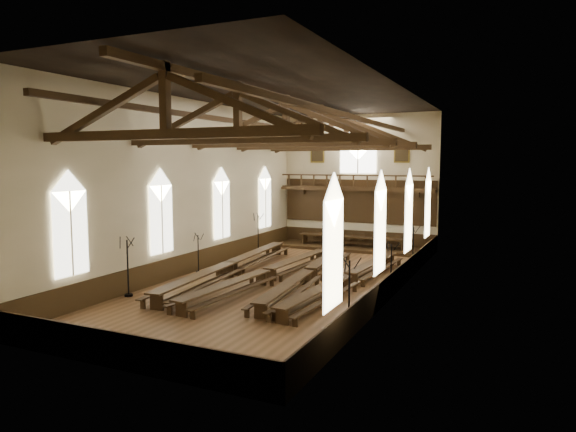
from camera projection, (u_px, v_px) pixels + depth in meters
The scene contains 21 objects.
ground at pixel (286, 281), 27.77m from camera, with size 26.00×26.00×0.00m, color brown.
room_walls at pixel (286, 161), 27.10m from camera, with size 26.00×26.00×26.00m.
wainscot_band at pixel (286, 270), 27.71m from camera, with size 12.00×26.00×1.20m.
side_windows at pixel (286, 213), 27.38m from camera, with size 11.85×19.80×4.50m.
end_window at pixel (358, 151), 38.67m from camera, with size 2.80×0.12×3.80m.
minstrels_gallery at pixel (357, 196), 38.80m from camera, with size 11.80×1.24×3.70m.
portraits at pixel (358, 153), 38.68m from camera, with size 7.75×0.09×1.45m.
roof_trusses at pixel (286, 128), 26.91m from camera, with size 11.70×25.70×2.80m.
refectory_row_a at pixel (230, 266), 28.99m from camera, with size 2.29×15.18×0.82m.
refectory_row_b at pixel (267, 273), 27.31m from camera, with size 1.98×14.54×0.76m.
refectory_row_c at pixel (308, 272), 27.46m from camera, with size 2.18×14.43×0.74m.
refectory_row_d at pixel (348, 278), 26.22m from camera, with size 2.00×14.34×0.73m.
dais at pixel (352, 248), 38.03m from camera, with size 11.40×3.10×0.21m, color #382610.
high_table at pixel (352, 238), 37.95m from camera, with size 8.20×0.98×0.77m.
high_chairs at pixel (355, 238), 38.68m from camera, with size 6.73×0.44×0.91m.
candelabrum_left_near at pixel (128, 278), 24.55m from camera, with size 0.85×0.87×2.90m.
candelabrum_left_mid at pixel (198, 261), 29.83m from camera, with size 0.69×0.69×2.34m.
candelabrum_left_far at pixel (258, 241), 36.50m from camera, with size 0.81×0.87×2.85m.
candelabrum_right_near at pixel (349, 307), 19.80m from camera, with size 0.85×0.83×2.83m.
candelabrum_right_mid at pixel (391, 275), 26.01m from camera, with size 0.67×0.75×2.43m.
candelabrum_right_far at pixel (413, 255), 31.10m from camera, with size 0.80×0.79×2.68m.
Camera 1 is at (11.50, -24.71, 6.42)m, focal length 32.00 mm.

